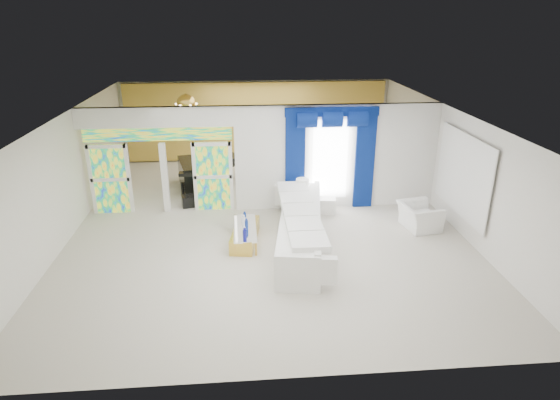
{
  "coord_description": "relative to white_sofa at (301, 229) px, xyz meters",
  "views": [
    {
      "loc": [
        -0.59,
        -11.82,
        5.34
      ],
      "look_at": [
        0.3,
        -1.2,
        1.1
      ],
      "focal_mm": 30.33,
      "sensor_mm": 36.0,
      "label": 1
    }
  ],
  "objects": [
    {
      "name": "coffee_table",
      "position": [
        -1.35,
        0.3,
        -0.24
      ],
      "size": [
        0.79,
        1.7,
        0.36
      ],
      "primitive_type": "cube",
      "rotation": [
        0.0,
        0.0,
        -0.15
      ],
      "color": "gold",
      "rests_on": "ground"
    },
    {
      "name": "white_sofa",
      "position": [
        0.0,
        0.0,
        0.0
      ],
      "size": [
        1.6,
        4.49,
        0.84
      ],
      "primitive_type": "cube",
      "rotation": [
        0.0,
        0.0,
        -0.15
      ],
      "color": "white",
      "rests_on": "ground"
    },
    {
      "name": "floor",
      "position": [
        -0.78,
        1.46,
        -0.42
      ],
      "size": [
        12.0,
        12.0,
        0.0
      ],
      "primitive_type": "plane",
      "color": "#B7AF9E",
      "rests_on": "ground"
    },
    {
      "name": "armchair",
      "position": [
        3.25,
        0.71,
        -0.08
      ],
      "size": [
        1.06,
        1.16,
        0.67
      ],
      "primitive_type": "imported",
      "rotation": [
        0.0,
        0.0,
        1.73
      ],
      "color": "white",
      "rests_on": "ground"
    },
    {
      "name": "tv_console",
      "position": [
        -5.42,
        4.74,
        0.01
      ],
      "size": [
        0.62,
        0.57,
        0.85
      ],
      "primitive_type": "cube",
      "rotation": [
        0.0,
        0.0,
        -0.06
      ],
      "color": "tan",
      "rests_on": "ground"
    },
    {
      "name": "blue_pelmet",
      "position": [
        1.12,
        2.33,
        2.4
      ],
      "size": [
        2.6,
        0.12,
        0.25
      ],
      "primitive_type": "cube",
      "color": "#04154B",
      "rests_on": "dividing_wall"
    },
    {
      "name": "blue_drape_left",
      "position": [
        0.12,
        2.33,
        0.98
      ],
      "size": [
        0.55,
        0.1,
        2.8
      ],
      "primitive_type": "cube",
      "color": "#04154B",
      "rests_on": "ground"
    },
    {
      "name": "stained_transom",
      "position": [
        -3.63,
        2.46,
        1.83
      ],
      "size": [
        4.0,
        0.05,
        0.35
      ],
      "primitive_type": "cube",
      "color": "#994C3F",
      "rests_on": "dividing_header"
    },
    {
      "name": "window_pane",
      "position": [
        1.12,
        2.36,
        1.03
      ],
      "size": [
        1.0,
        0.02,
        2.3
      ],
      "primitive_type": "cube",
      "color": "white",
      "rests_on": "dividing_wall"
    },
    {
      "name": "table_lamp",
      "position": [
        0.29,
        2.0,
        0.31
      ],
      "size": [
        0.36,
        0.36,
        0.58
      ],
      "primitive_type": "cylinder",
      "color": "white",
      "rests_on": "console_table"
    },
    {
      "name": "stained_panel_right",
      "position": [
        -2.21,
        2.46,
        0.58
      ],
      "size": [
        0.95,
        0.04,
        2.0
      ],
      "primitive_type": "cube",
      "color": "#994C3F",
      "rests_on": "ground"
    },
    {
      "name": "decanters",
      "position": [
        -1.35,
        0.24,
        0.04
      ],
      "size": [
        0.17,
        1.17,
        0.23
      ],
      "color": "navy",
      "rests_on": "coffee_table"
    },
    {
      "name": "stained_panel_left",
      "position": [
        -5.06,
        2.46,
        0.58
      ],
      "size": [
        0.95,
        0.04,
        2.0
      ],
      "primitive_type": "cube",
      "color": "#994C3F",
      "rests_on": "ground"
    },
    {
      "name": "grand_piano",
      "position": [
        -2.69,
        4.42,
        0.02
      ],
      "size": [
        1.67,
        1.98,
        0.88
      ],
      "primitive_type": "cube",
      "rotation": [
        0.0,
        0.0,
        0.22
      ],
      "color": "black",
      "rests_on": "ground"
    },
    {
      "name": "gold_curtains",
      "position": [
        -0.78,
        7.36,
        1.08
      ],
      "size": [
        9.7,
        0.12,
        2.9
      ],
      "primitive_type": "cube",
      "color": "#B2912A",
      "rests_on": "ground"
    },
    {
      "name": "dividing_header",
      "position": [
        -3.63,
        2.46,
        2.31
      ],
      "size": [
        4.3,
        0.18,
        0.55
      ],
      "primitive_type": "cube",
      "color": "white",
      "rests_on": "dividing_wall"
    },
    {
      "name": "dividing_wall",
      "position": [
        1.37,
        2.46,
        1.08
      ],
      "size": [
        5.7,
        0.18,
        3.0
      ],
      "primitive_type": "cube",
      "color": "white",
      "rests_on": "ground"
    },
    {
      "name": "blue_drape_right",
      "position": [
        2.12,
        2.33,
        0.98
      ],
      "size": [
        0.55,
        0.1,
        2.8
      ],
      "primitive_type": "cube",
      "color": "#04154B",
      "rests_on": "ground"
    },
    {
      "name": "console_table",
      "position": [
        0.59,
        2.0,
        -0.2
      ],
      "size": [
        1.35,
        0.58,
        0.44
      ],
      "primitive_type": "cube",
      "rotation": [
        0.0,
        0.0,
        -0.13
      ],
      "color": "white",
      "rests_on": "ground"
    },
    {
      "name": "piano_bench",
      "position": [
        -2.69,
        2.82,
        -0.26
      ],
      "size": [
        1.04,
        0.59,
        0.33
      ],
      "primitive_type": "cube",
      "rotation": [
        0.0,
        0.0,
        0.22
      ],
      "color": "black",
      "rests_on": "ground"
    },
    {
      "name": "chandelier",
      "position": [
        -3.08,
        4.86,
        2.23
      ],
      "size": [
        0.6,
        0.6,
        0.6
      ],
      "primitive_type": "sphere",
      "color": "gold",
      "rests_on": "ceiling"
    },
    {
      "name": "wall_mirror",
      "position": [
        4.16,
        0.46,
        1.13
      ],
      "size": [
        0.04,
        2.7,
        1.9
      ],
      "primitive_type": "cube",
      "color": "white",
      "rests_on": "ground"
    }
  ]
}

